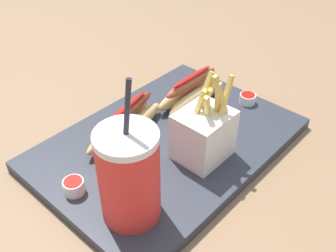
{
  "coord_description": "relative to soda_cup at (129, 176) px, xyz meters",
  "views": [
    {
      "loc": [
        -0.4,
        -0.36,
        0.47
      ],
      "look_at": [
        0.0,
        0.0,
        0.05
      ],
      "focal_mm": 41.98,
      "sensor_mm": 36.0,
      "label": 1
    }
  ],
  "objects": [
    {
      "name": "ketchup_cup_2",
      "position": [
        0.35,
        0.03,
        -0.06
      ],
      "size": [
        0.03,
        0.03,
        0.02
      ],
      "color": "white",
      "rests_on": "food_tray"
    },
    {
      "name": "hot_dog_1",
      "position": [
        0.28,
        0.12,
        -0.05
      ],
      "size": [
        0.16,
        0.06,
        0.06
      ],
      "color": "#DBB775",
      "rests_on": "food_tray"
    },
    {
      "name": "hot_dog_2",
      "position": [
        0.12,
        0.14,
        -0.05
      ],
      "size": [
        0.19,
        0.09,
        0.06
      ],
      "color": "tan",
      "rests_on": "food_tray"
    },
    {
      "name": "fries_basket",
      "position": [
        0.17,
        0.0,
        -0.03
      ],
      "size": [
        0.09,
        0.08,
        0.16
      ],
      "color": "white",
      "rests_on": "food_tray"
    },
    {
      "name": "food_tray",
      "position": [
        0.16,
        0.07,
        -0.08
      ],
      "size": [
        0.46,
        0.32,
        0.02
      ],
      "primitive_type": "cube",
      "color": "#2D333D",
      "rests_on": "ground_plane"
    },
    {
      "name": "ground_plane",
      "position": [
        0.16,
        0.07,
        -0.1
      ],
      "size": [
        2.4,
        2.4,
        0.02
      ],
      "primitive_type": "cube",
      "color": "#8C6B4C"
    },
    {
      "name": "soda_cup",
      "position": [
        0.0,
        0.0,
        0.0
      ],
      "size": [
        0.09,
        0.09,
        0.22
      ],
      "color": "red",
      "rests_on": "food_tray"
    },
    {
      "name": "ketchup_cup_1",
      "position": [
        -0.03,
        0.09,
        -0.06
      ],
      "size": [
        0.03,
        0.03,
        0.02
      ],
      "color": "white",
      "rests_on": "food_tray"
    }
  ]
}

